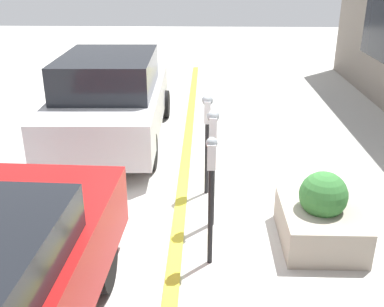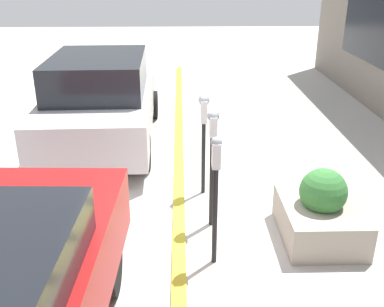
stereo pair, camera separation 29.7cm
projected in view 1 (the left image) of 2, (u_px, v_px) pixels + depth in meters
The scene contains 7 objects.
ground_plane at pixel (185, 222), 5.98m from camera, with size 40.00×40.00×0.00m, color beige.
curb_strip at pixel (179, 220), 5.98m from camera, with size 19.00×0.16×0.04m.
parking_meter_nearest at pixel (211, 180), 4.76m from camera, with size 0.15×0.12×1.54m.
parking_meter_second at pixel (213, 151), 5.51m from camera, with size 0.17×0.15×1.57m.
parking_meter_middle at pixel (207, 122), 6.30m from camera, with size 0.19×0.16×1.52m.
planter_box at pixel (321, 217), 5.44m from camera, with size 1.16×0.93×0.93m.
parked_car_middle at pixel (112, 98), 8.45m from camera, with size 4.47×1.97×1.67m.
Camera 1 is at (-5.15, -0.25, 3.18)m, focal length 42.00 mm.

